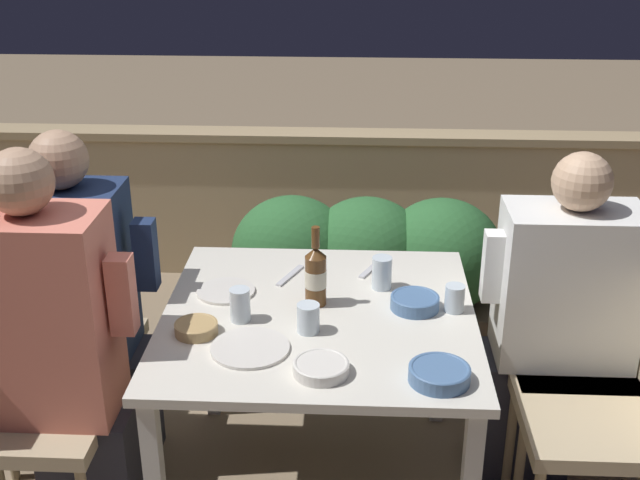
{
  "coord_description": "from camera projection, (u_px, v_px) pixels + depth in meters",
  "views": [
    {
      "loc": [
        0.11,
        -2.22,
        1.92
      ],
      "look_at": [
        0.0,
        0.07,
        0.92
      ],
      "focal_mm": 45.0,
      "sensor_mm": 36.0,
      "label": 1
    }
  ],
  "objects": [
    {
      "name": "beer_bottle",
      "position": [
        316.0,
        275.0,
        2.54
      ],
      "size": [
        0.07,
        0.07,
        0.27
      ],
      "color": "brown",
      "rests_on": "dining_table"
    },
    {
      "name": "parapet_wall",
      "position": [
        336.0,
        203.0,
        4.27
      ],
      "size": [
        9.0,
        0.18,
        0.79
      ],
      "color": "tan",
      "rests_on": "ground_plane"
    },
    {
      "name": "plate_1",
      "position": [
        250.0,
        348.0,
        2.32
      ],
      "size": [
        0.23,
        0.23,
        0.01
      ],
      "color": "silver",
      "rests_on": "dining_table"
    },
    {
      "name": "planter_hedge",
      "position": [
        366.0,
        272.0,
        3.46
      ],
      "size": [
        1.16,
        0.47,
        0.75
      ],
      "color": "brown",
      "rests_on": "ground_plane"
    },
    {
      "name": "glass_cup_2",
      "position": [
        308.0,
        318.0,
        2.4
      ],
      "size": [
        0.07,
        0.07,
        0.09
      ],
      "color": "silver",
      "rests_on": "dining_table"
    },
    {
      "name": "chair_right_near",
      "position": [
        635.0,
        394.0,
        2.42
      ],
      "size": [
        0.48,
        0.47,
        0.87
      ],
      "color": "tan",
      "rests_on": "ground_plane"
    },
    {
      "name": "dining_table",
      "position": [
        319.0,
        336.0,
        2.56
      ],
      "size": [
        0.98,
        0.98,
        0.7
      ],
      "color": "silver",
      "rests_on": "ground_plane"
    },
    {
      "name": "person_navy_jumper",
      "position": [
        88.0,
        306.0,
        2.72
      ],
      "size": [
        0.47,
        0.26,
        1.24
      ],
      "color": "#282833",
      "rests_on": "ground_plane"
    },
    {
      "name": "fork_0",
      "position": [
        372.0,
        268.0,
        2.82
      ],
      "size": [
        0.09,
        0.16,
        0.01
      ],
      "color": "silver",
      "rests_on": "dining_table"
    },
    {
      "name": "glass_cup_3",
      "position": [
        240.0,
        305.0,
        2.47
      ],
      "size": [
        0.06,
        0.06,
        0.11
      ],
      "color": "silver",
      "rests_on": "dining_table"
    },
    {
      "name": "glass_cup_1",
      "position": [
        455.0,
        298.0,
        2.52
      ],
      "size": [
        0.06,
        0.06,
        0.09
      ],
      "color": "silver",
      "rests_on": "dining_table"
    },
    {
      "name": "person_white_polo",
      "position": [
        552.0,
        321.0,
        2.71
      ],
      "size": [
        0.51,
        0.26,
        1.18
      ],
      "color": "#282833",
      "rests_on": "ground_plane"
    },
    {
      "name": "plate_0",
      "position": [
        226.0,
        291.0,
        2.66
      ],
      "size": [
        0.19,
        0.19,
        0.01
      ],
      "color": "silver",
      "rests_on": "dining_table"
    },
    {
      "name": "chair_left_far",
      "position": [
        33.0,
        331.0,
        2.77
      ],
      "size": [
        0.48,
        0.47,
        0.87
      ],
      "color": "tan",
      "rests_on": "ground_plane"
    },
    {
      "name": "bowl_0",
      "position": [
        415.0,
        301.0,
        2.55
      ],
      "size": [
        0.16,
        0.16,
        0.04
      ],
      "color": "#4C709E",
      "rests_on": "dining_table"
    },
    {
      "name": "glass_cup_0",
      "position": [
        382.0,
        273.0,
        2.67
      ],
      "size": [
        0.07,
        0.07,
        0.11
      ],
      "color": "silver",
      "rests_on": "dining_table"
    },
    {
      "name": "bowl_2",
      "position": [
        196.0,
        327.0,
        2.4
      ],
      "size": [
        0.13,
        0.13,
        0.04
      ],
      "color": "tan",
      "rests_on": "dining_table"
    },
    {
      "name": "bowl_1",
      "position": [
        439.0,
        373.0,
        2.17
      ],
      "size": [
        0.17,
        0.17,
        0.04
      ],
      "color": "#4C709E",
      "rests_on": "dining_table"
    },
    {
      "name": "fork_1",
      "position": [
        290.0,
        276.0,
        2.76
      ],
      "size": [
        0.09,
        0.16,
        0.01
      ],
      "color": "silver",
      "rests_on": "dining_table"
    },
    {
      "name": "chair_right_far",
      "position": [
        612.0,
        338.0,
        2.72
      ],
      "size": [
        0.48,
        0.47,
        0.87
      ],
      "color": "tan",
      "rests_on": "ground_plane"
    },
    {
      "name": "person_coral_top",
      "position": [
        57.0,
        354.0,
        2.4
      ],
      "size": [
        0.49,
        0.26,
        1.29
      ],
      "color": "#282833",
      "rests_on": "ground_plane"
    },
    {
      "name": "bowl_3",
      "position": [
        321.0,
        367.0,
        2.2
      ],
      "size": [
        0.16,
        0.16,
        0.04
      ],
      "color": "silver",
      "rests_on": "dining_table"
    }
  ]
}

